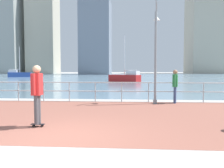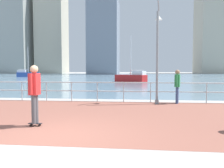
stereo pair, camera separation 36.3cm
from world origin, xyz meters
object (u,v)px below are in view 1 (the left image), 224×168
(sailboat_yellow, at_px, (19,74))
(sailboat_blue, at_px, (125,77))
(skateboarder, at_px, (37,90))
(lamppost, at_px, (156,47))
(bystander, at_px, (175,84))

(sailboat_yellow, xyz_separation_m, sailboat_blue, (24.63, -19.59, -0.05))
(skateboarder, xyz_separation_m, sailboat_yellow, (-22.35, 45.25, -0.44))
(sailboat_yellow, bearing_deg, skateboarder, -63.72)
(skateboarder, height_order, sailboat_blue, sailboat_blue)
(lamppost, distance_m, skateboarder, 6.75)
(bystander, xyz_separation_m, sailboat_blue, (-2.73, 20.43, -0.39))
(lamppost, height_order, skateboarder, lamppost)
(bystander, height_order, sailboat_yellow, sailboat_yellow)
(bystander, distance_m, sailboat_yellow, 48.48)
(sailboat_blue, bearing_deg, skateboarder, -95.08)
(skateboarder, bearing_deg, sailboat_yellow, 116.28)
(skateboarder, height_order, sailboat_yellow, sailboat_yellow)
(skateboarder, distance_m, sailboat_yellow, 50.47)
(skateboarder, relative_size, sailboat_yellow, 0.26)
(lamppost, bearing_deg, sailboat_yellow, 123.33)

